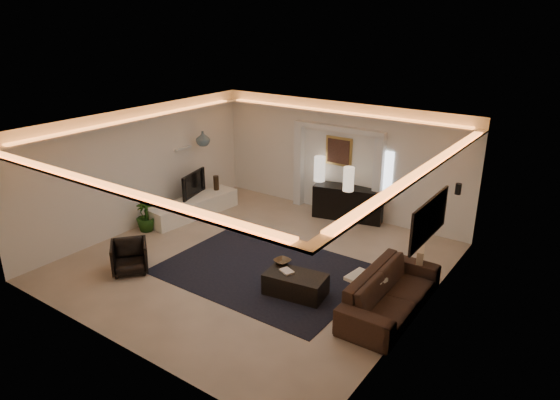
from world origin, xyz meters
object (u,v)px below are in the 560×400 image
Objects in this scene: console at (349,204)px; coffee_table at (296,284)px; armchair at (130,257)px; sofa at (391,293)px.

console is 1.57× the size of coffee_table.
console is at bearing 15.44° from armchair.
console is at bearing 95.32° from coffee_table.
console reaches higher than coffee_table.
sofa reaches higher than armchair.
sofa is at bearing 8.19° from coffee_table.
armchair reaches higher than coffee_table.
coffee_table is 3.44m from armchair.
coffee_table is 1.58× the size of armchair.
coffee_table is at bearing -30.02° from armchair.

